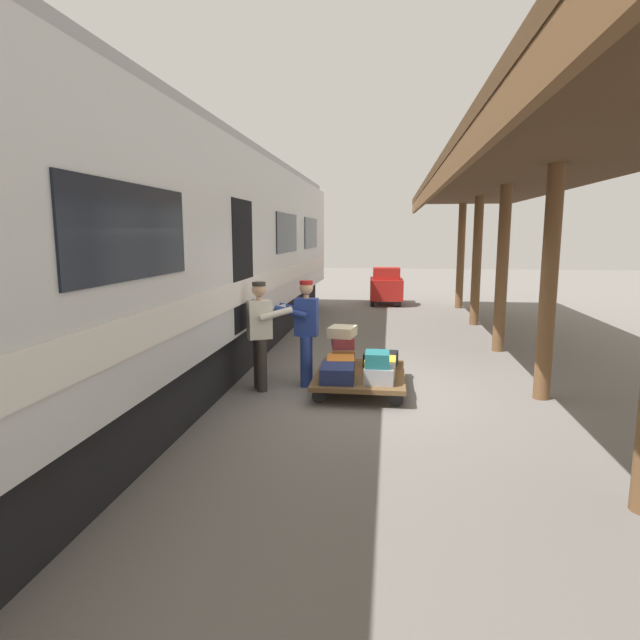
{
  "coord_description": "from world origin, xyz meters",
  "views": [
    {
      "loc": [
        0.01,
        8.01,
        2.43
      ],
      "look_at": [
        1.04,
        0.2,
        1.15
      ],
      "focal_mm": 29.78,
      "sensor_mm": 36.0,
      "label": 1
    }
  ],
  "objects_px": {
    "train_car": "(151,258)",
    "suitcase_burgundy_valise": "(343,342)",
    "suitcase_yellow_case": "(380,366)",
    "suitcase_orange_carryall": "(341,364)",
    "suitcase_black_hardshell": "(381,359)",
    "suitcase_cream_canvas": "(342,332)",
    "suitcase_navy_fabric": "(337,373)",
    "suitcase_teal_softside": "(377,359)",
    "baggage_tug": "(386,287)",
    "suitcase_gray_aluminum": "(380,374)",
    "luggage_cart": "(360,375)",
    "suitcase_brown_leather": "(344,356)",
    "porter_by_door": "(261,332)",
    "porter_in_overalls": "(305,329)"
  },
  "relations": [
    {
      "from": "suitcase_brown_leather",
      "to": "suitcase_teal_softside",
      "type": "height_order",
      "value": "suitcase_teal_softside"
    },
    {
      "from": "suitcase_brown_leather",
      "to": "suitcase_black_hardshell",
      "type": "relative_size",
      "value": 1.1
    },
    {
      "from": "suitcase_yellow_case",
      "to": "suitcase_brown_leather",
      "type": "relative_size",
      "value": 0.92
    },
    {
      "from": "suitcase_teal_softside",
      "to": "porter_by_door",
      "type": "distance_m",
      "value": 1.87
    },
    {
      "from": "suitcase_yellow_case",
      "to": "suitcase_gray_aluminum",
      "type": "relative_size",
      "value": 1.11
    },
    {
      "from": "suitcase_brown_leather",
      "to": "suitcase_cream_canvas",
      "type": "bearing_deg",
      "value": -67.81
    },
    {
      "from": "baggage_tug",
      "to": "suitcase_black_hardshell",
      "type": "bearing_deg",
      "value": 90.01
    },
    {
      "from": "train_car",
      "to": "suitcase_teal_softside",
      "type": "height_order",
      "value": "train_car"
    },
    {
      "from": "suitcase_yellow_case",
      "to": "suitcase_burgundy_valise",
      "type": "height_order",
      "value": "suitcase_burgundy_valise"
    },
    {
      "from": "suitcase_navy_fabric",
      "to": "suitcase_cream_canvas",
      "type": "height_order",
      "value": "suitcase_cream_canvas"
    },
    {
      "from": "suitcase_black_hardshell",
      "to": "porter_by_door",
      "type": "bearing_deg",
      "value": 20.82
    },
    {
      "from": "suitcase_black_hardshell",
      "to": "suitcase_burgundy_valise",
      "type": "xyz_separation_m",
      "value": [
        0.64,
        -0.04,
        0.26
      ]
    },
    {
      "from": "porter_in_overalls",
      "to": "porter_by_door",
      "type": "distance_m",
      "value": 0.73
    },
    {
      "from": "suitcase_gray_aluminum",
      "to": "suitcase_brown_leather",
      "type": "bearing_deg",
      "value": -59.0
    },
    {
      "from": "suitcase_yellow_case",
      "to": "suitcase_cream_canvas",
      "type": "relative_size",
      "value": 1.09
    },
    {
      "from": "suitcase_cream_canvas",
      "to": "suitcase_teal_softside",
      "type": "height_order",
      "value": "suitcase_cream_canvas"
    },
    {
      "from": "suitcase_cream_canvas",
      "to": "suitcase_orange_carryall",
      "type": "bearing_deg",
      "value": 92.96
    },
    {
      "from": "train_car",
      "to": "baggage_tug",
      "type": "distance_m",
      "value": 11.11
    },
    {
      "from": "suitcase_brown_leather",
      "to": "suitcase_burgundy_valise",
      "type": "distance_m",
      "value": 0.23
    },
    {
      "from": "luggage_cart",
      "to": "suitcase_teal_softside",
      "type": "relative_size",
      "value": 4.39
    },
    {
      "from": "suitcase_burgundy_valise",
      "to": "porter_in_overalls",
      "type": "bearing_deg",
      "value": 35.36
    },
    {
      "from": "porter_by_door",
      "to": "luggage_cart",
      "type": "bearing_deg",
      "value": -173.07
    },
    {
      "from": "suitcase_navy_fabric",
      "to": "suitcase_black_hardshell",
      "type": "relative_size",
      "value": 1.2
    },
    {
      "from": "luggage_cart",
      "to": "suitcase_burgundy_valise",
      "type": "height_order",
      "value": "suitcase_burgundy_valise"
    },
    {
      "from": "suitcase_teal_softside",
      "to": "suitcase_orange_carryall",
      "type": "bearing_deg",
      "value": -41.56
    },
    {
      "from": "suitcase_burgundy_valise",
      "to": "porter_by_door",
      "type": "xyz_separation_m",
      "value": [
        1.21,
        0.74,
        0.28
      ]
    },
    {
      "from": "suitcase_navy_fabric",
      "to": "porter_by_door",
      "type": "xyz_separation_m",
      "value": [
        1.23,
        -0.33,
        0.53
      ]
    },
    {
      "from": "suitcase_orange_carryall",
      "to": "suitcase_black_hardshell",
      "type": "distance_m",
      "value": 0.81
    },
    {
      "from": "suitcase_teal_softside",
      "to": "baggage_tug",
      "type": "bearing_deg",
      "value": -90.2
    },
    {
      "from": "suitcase_orange_carryall",
      "to": "porter_in_overalls",
      "type": "relative_size",
      "value": 0.32
    },
    {
      "from": "suitcase_navy_fabric",
      "to": "porter_by_door",
      "type": "distance_m",
      "value": 1.38
    },
    {
      "from": "suitcase_teal_softside",
      "to": "porter_in_overalls",
      "type": "relative_size",
      "value": 0.25
    },
    {
      "from": "suitcase_yellow_case",
      "to": "suitcase_brown_leather",
      "type": "distance_m",
      "value": 0.81
    },
    {
      "from": "porter_in_overalls",
      "to": "suitcase_burgundy_valise",
      "type": "bearing_deg",
      "value": -144.64
    },
    {
      "from": "suitcase_yellow_case",
      "to": "suitcase_orange_carryall",
      "type": "relative_size",
      "value": 0.97
    },
    {
      "from": "suitcase_gray_aluminum",
      "to": "suitcase_navy_fabric",
      "type": "bearing_deg",
      "value": 0.0
    },
    {
      "from": "suitcase_navy_fabric",
      "to": "suitcase_teal_softside",
      "type": "bearing_deg",
      "value": -179.98
    },
    {
      "from": "suitcase_yellow_case",
      "to": "train_car",
      "type": "bearing_deg",
      "value": 1.57
    },
    {
      "from": "suitcase_burgundy_valise",
      "to": "suitcase_cream_canvas",
      "type": "xyz_separation_m",
      "value": [
        0.01,
        -0.04,
        0.17
      ]
    },
    {
      "from": "suitcase_teal_softside",
      "to": "suitcase_yellow_case",
      "type": "bearing_deg",
      "value": -94.24
    },
    {
      "from": "suitcase_yellow_case",
      "to": "suitcase_cream_canvas",
      "type": "distance_m",
      "value": 0.98
    },
    {
      "from": "suitcase_brown_leather",
      "to": "suitcase_navy_fabric",
      "type": "bearing_deg",
      "value": 90.0
    },
    {
      "from": "suitcase_yellow_case",
      "to": "baggage_tug",
      "type": "height_order",
      "value": "baggage_tug"
    },
    {
      "from": "suitcase_teal_softside",
      "to": "porter_by_door",
      "type": "height_order",
      "value": "porter_by_door"
    },
    {
      "from": "suitcase_gray_aluminum",
      "to": "suitcase_teal_softside",
      "type": "xyz_separation_m",
      "value": [
        0.04,
        -0.0,
        0.23
      ]
    },
    {
      "from": "suitcase_cream_canvas",
      "to": "porter_by_door",
      "type": "bearing_deg",
      "value": 32.99
    },
    {
      "from": "suitcase_black_hardshell",
      "to": "baggage_tug",
      "type": "bearing_deg",
      "value": -89.99
    },
    {
      "from": "suitcase_gray_aluminum",
      "to": "suitcase_burgundy_valise",
      "type": "height_order",
      "value": "suitcase_burgundy_valise"
    },
    {
      "from": "train_car",
      "to": "suitcase_burgundy_valise",
      "type": "distance_m",
      "value": 3.38
    },
    {
      "from": "suitcase_black_hardshell",
      "to": "suitcase_teal_softside",
      "type": "distance_m",
      "value": 1.06
    }
  ]
}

